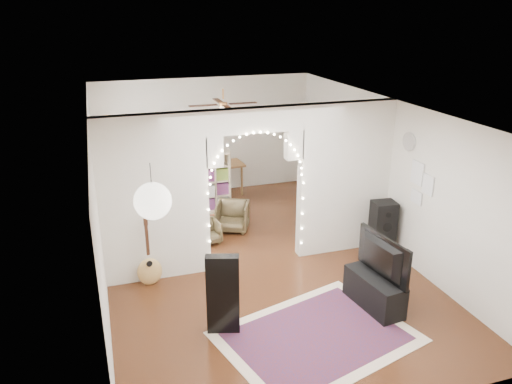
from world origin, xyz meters
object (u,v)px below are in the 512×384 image
object	(u,v)px
acoustic_guitar	(149,261)
dining_chair_left	(232,217)
dining_table	(216,166)
dining_chair_right	(207,232)
floor_speaker	(382,229)
media_console	(374,292)
bookcase	(199,182)

from	to	relation	value
acoustic_guitar	dining_chair_left	world-z (taller)	acoustic_guitar
acoustic_guitar	dining_chair_left	bearing A→B (deg)	20.62
dining_table	dining_chair_right	bearing A→B (deg)	-111.45
floor_speaker	dining_chair_right	bearing A→B (deg)	158.54
acoustic_guitar	media_console	distance (m)	3.48
floor_speaker	bookcase	bearing A→B (deg)	137.08
acoustic_guitar	dining_chair_right	size ratio (longest dim) A/B	2.07
floor_speaker	dining_table	distance (m)	4.47
bookcase	dining_table	xyz separation A→B (m)	(0.60, 0.96, 0.00)
dining_table	dining_chair_left	bearing A→B (deg)	-98.96
media_console	bookcase	distance (m)	4.74
acoustic_guitar	media_console	bearing A→B (deg)	-49.48
media_console	dining_chair_left	size ratio (longest dim) A/B	1.60
bookcase	dining_chair_right	xyz separation A→B (m)	(-0.20, -1.55, -0.46)
media_console	bookcase	size ratio (longest dim) A/B	0.74
floor_speaker	media_console	bearing A→B (deg)	-118.63
acoustic_guitar	media_console	xyz separation A→B (m)	(3.07, -1.64, -0.18)
bookcase	dining_table	distance (m)	1.14
floor_speaker	dining_chair_left	xyz separation A→B (m)	(-2.22, 1.87, -0.23)
floor_speaker	acoustic_guitar	bearing A→B (deg)	-177.48
acoustic_guitar	media_console	world-z (taller)	acoustic_guitar
floor_speaker	media_console	world-z (taller)	floor_speaker
media_console	dining_chair_left	bearing A→B (deg)	103.49
media_console	dining_chair_right	world-z (taller)	media_console
bookcase	dining_chair_right	world-z (taller)	bookcase
acoustic_guitar	dining_chair_right	distance (m)	1.73
media_console	dining_chair_right	xyz separation A→B (m)	(-1.87, 2.86, -0.03)
bookcase	dining_chair_right	size ratio (longest dim) A/B	2.87
dining_chair_left	media_console	bearing A→B (deg)	-45.08
dining_table	dining_chair_right	size ratio (longest dim) A/B	2.64
dining_chair_left	acoustic_guitar	bearing A→B (deg)	-114.17
bookcase	dining_chair_left	world-z (taller)	bookcase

